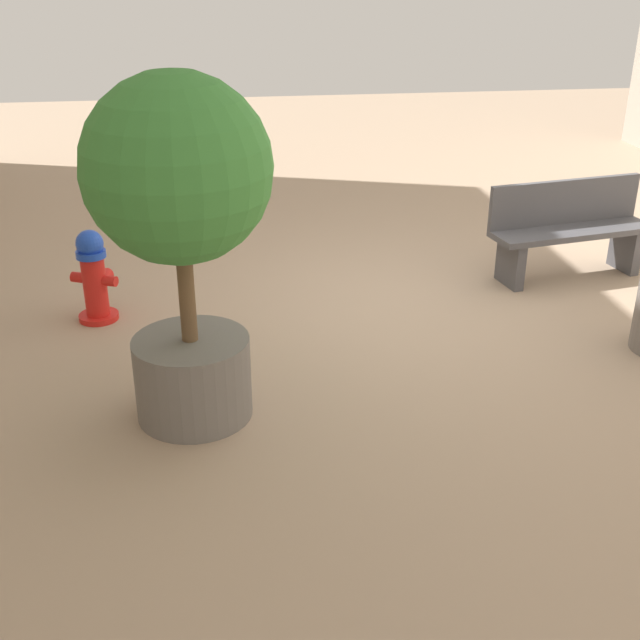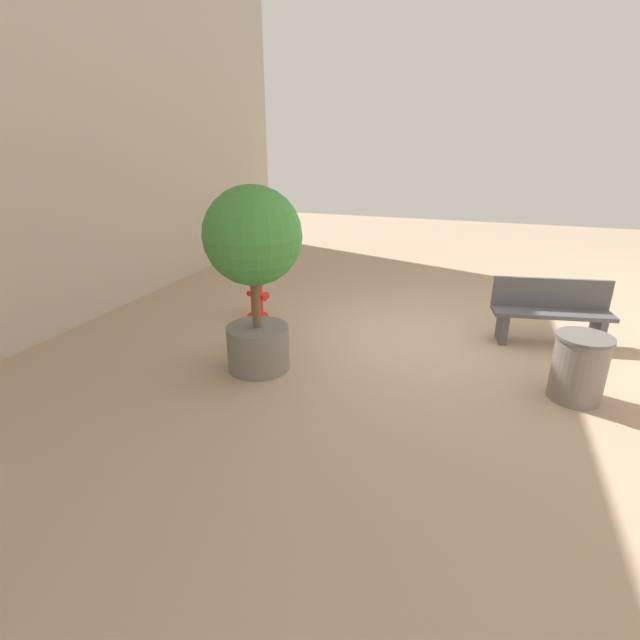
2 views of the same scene
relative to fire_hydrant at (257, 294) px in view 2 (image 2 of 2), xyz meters
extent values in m
plane|color=tan|center=(-2.79, 0.02, -0.41)|extent=(23.40, 23.40, 0.00)
cylinder|color=red|center=(0.00, 0.01, -0.39)|extent=(0.35, 0.35, 0.05)
cylinder|color=red|center=(0.00, 0.01, -0.10)|extent=(0.21, 0.21, 0.54)
cylinder|color=blue|center=(0.00, 0.01, 0.20)|extent=(0.26, 0.26, 0.06)
sphere|color=blue|center=(0.00, 0.01, 0.30)|extent=(0.24, 0.24, 0.24)
cylinder|color=red|center=(0.14, -0.05, -0.03)|extent=(0.16, 0.14, 0.09)
cylinder|color=red|center=(-0.13, 0.07, -0.03)|extent=(0.16, 0.14, 0.09)
cylinder|color=red|center=(-0.06, -0.14, -0.07)|extent=(0.17, 0.18, 0.12)
cube|color=#4C4C51|center=(-5.22, -0.48, -0.19)|extent=(0.17, 0.41, 0.45)
cube|color=#4C4C51|center=(-3.91, -0.26, -0.19)|extent=(0.17, 0.41, 0.45)
cube|color=#4C4C51|center=(-4.57, -0.37, 0.07)|extent=(1.71, 0.72, 0.06)
cube|color=#4C4C51|center=(-4.53, -0.56, 0.32)|extent=(1.65, 0.34, 0.44)
cylinder|color=slate|center=(-0.85, 1.74, -0.12)|extent=(0.81, 0.81, 0.59)
cylinder|color=brown|center=(-0.85, 1.74, 0.58)|extent=(0.11, 0.11, 0.82)
sphere|color=#3D8438|center=(-0.85, 1.74, 1.35)|extent=(1.21, 1.21, 1.21)
cylinder|color=slate|center=(-4.70, 1.28, -0.04)|extent=(0.58, 0.58, 0.75)
cylinder|color=#5B5551|center=(-4.70, 1.28, 0.36)|extent=(0.61, 0.61, 0.04)
camera|label=1|loc=(-1.04, 6.68, 2.58)|focal=44.73mm
camera|label=2|loc=(-3.46, 6.92, 2.45)|focal=26.89mm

